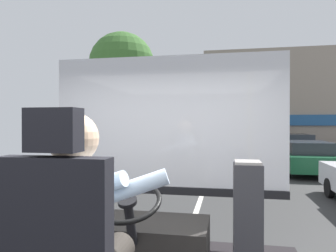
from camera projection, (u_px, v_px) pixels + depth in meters
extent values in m
cube|color=#363636|center=(207.00, 181.00, 10.35)|extent=(18.00, 44.00, 0.05)
cube|color=silver|center=(207.00, 180.00, 10.35)|extent=(0.12, 39.60, 0.00)
cube|color=black|center=(54.00, 237.00, 1.25)|extent=(0.48, 0.10, 0.66)
cube|color=black|center=(54.00, 130.00, 1.25)|extent=(0.22, 0.10, 0.18)
cylinder|color=silver|center=(73.00, 229.00, 1.41)|extent=(0.33, 0.33, 0.62)
cube|color=navy|center=(90.00, 203.00, 1.58)|extent=(0.06, 0.01, 0.39)
sphere|color=beige|center=(73.00, 138.00, 1.40)|extent=(0.24, 0.24, 0.24)
cylinder|color=silver|center=(116.00, 194.00, 1.66)|extent=(0.59, 0.20, 0.27)
cylinder|color=silver|center=(80.00, 192.00, 1.70)|extent=(0.59, 0.20, 0.27)
cube|color=#282623|center=(143.00, 244.00, 2.60)|extent=(1.10, 0.56, 0.40)
cylinder|color=black|center=(130.00, 223.00, 2.25)|extent=(0.07, 0.20, 0.37)
torus|color=black|center=(127.00, 201.00, 2.18)|extent=(0.49, 0.47, 0.22)
cylinder|color=black|center=(127.00, 201.00, 2.18)|extent=(0.14, 0.14, 0.08)
cube|color=#333338|center=(248.00, 224.00, 2.34)|extent=(0.21, 0.24, 0.92)
cube|color=#9E9993|center=(248.00, 162.00, 2.33)|extent=(0.19, 0.21, 0.02)
cube|color=silver|center=(166.00, 121.00, 3.27)|extent=(2.50, 0.01, 1.40)
cube|color=black|center=(166.00, 190.00, 3.28)|extent=(2.50, 0.08, 0.08)
cylinder|color=#4C3828|center=(122.00, 127.00, 13.39)|extent=(0.29, 0.29, 3.53)
sphere|color=#3C6C2D|center=(122.00, 65.00, 13.36)|extent=(2.84, 2.84, 2.84)
cube|color=gray|center=(286.00, 105.00, 20.07)|extent=(10.36, 5.84, 6.22)
cube|color=#235184|center=(296.00, 120.00, 17.15)|extent=(9.95, 0.12, 0.60)
cylinder|color=black|center=(329.00, 188.00, 7.89)|extent=(0.14, 0.49, 0.49)
cube|color=#195633|center=(306.00, 160.00, 11.81)|extent=(1.85, 3.91, 0.56)
cube|color=#282D33|center=(307.00, 147.00, 11.57)|extent=(1.52, 2.15, 0.43)
cylinder|color=black|center=(320.00, 163.00, 12.83)|extent=(0.14, 0.46, 0.46)
cylinder|color=black|center=(277.00, 162.00, 13.16)|extent=(0.14, 0.46, 0.46)
cylinder|color=black|center=(288.00, 171.00, 10.78)|extent=(0.14, 0.46, 0.46)
cube|color=navy|center=(292.00, 148.00, 16.59)|extent=(1.95, 4.13, 0.61)
cube|color=#282D33|center=(293.00, 138.00, 16.34)|extent=(1.60, 2.27, 0.47)
cylinder|color=black|center=(305.00, 152.00, 17.68)|extent=(0.14, 0.50, 0.50)
cylinder|color=black|center=(271.00, 151.00, 18.02)|extent=(0.14, 0.50, 0.50)
cylinder|color=black|center=(318.00, 157.00, 15.16)|extent=(0.14, 0.50, 0.50)
cylinder|color=black|center=(278.00, 156.00, 15.51)|extent=(0.14, 0.50, 0.50)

